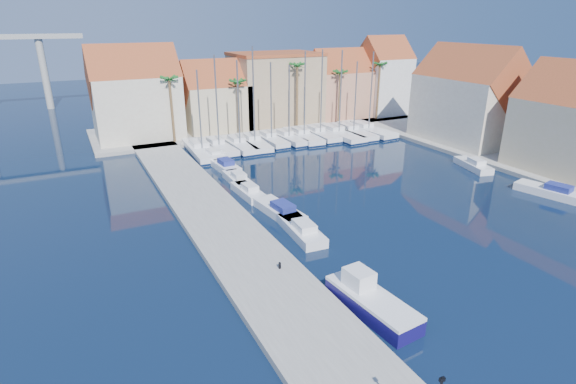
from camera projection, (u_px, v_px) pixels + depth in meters
ground at (393, 270)px, 32.70m from camera, size 260.00×260.00×0.00m
quay_west at (217, 220)px, 40.13m from camera, size 6.00×77.00×0.50m
shore_north at (260, 124)px, 76.86m from camera, size 54.00×16.00×0.50m
shore_east at (515, 157)px, 58.48m from camera, size 12.00×60.00×0.50m
bollard at (280, 265)px, 31.85m from camera, size 0.18×0.18×0.46m
fishing_boat at (370, 300)px, 27.83m from camera, size 2.86×6.86×2.34m
motorboat_west_0 at (302, 229)px, 37.83m from camera, size 2.40×6.39×1.40m
motorboat_west_1 at (280, 210)px, 41.67m from camera, size 2.75×6.70×1.40m
motorboat_west_2 at (248, 191)px, 46.25m from camera, size 1.97×5.44×1.40m
motorboat_west_3 at (238, 179)px, 49.81m from camera, size 1.78×5.49×1.40m
motorboat_west_4 at (224, 165)px, 54.52m from camera, size 2.41×6.32×1.40m
motorboat_west_5 at (213, 155)px, 58.60m from camera, size 2.64×6.73×1.40m
motorboat_east_0 at (552, 191)px, 46.23m from camera, size 3.73×7.04×1.40m
motorboat_east_1 at (473, 165)px, 54.69m from camera, size 3.18×6.03×1.40m
sailboat_0 at (201, 150)px, 60.68m from camera, size 3.56×11.57×11.16m
sailboat_1 at (218, 146)px, 62.27m from camera, size 3.06×9.81×12.86m
sailboat_2 at (239, 145)px, 63.19m from camera, size 2.67×9.69×12.13m
sailboat_3 at (254, 142)px, 64.27m from camera, size 3.43×10.17×13.79m
sailboat_4 at (270, 139)px, 66.00m from camera, size 2.36×8.87×11.57m
sailboat_5 at (287, 138)px, 66.78m from camera, size 2.76×8.81×11.12m
sailboat_6 at (303, 136)px, 67.96m from camera, size 3.34×10.33×12.93m
sailboat_7 at (319, 134)px, 69.30m from camera, size 2.80×9.94×13.06m
sailboat_8 at (336, 133)px, 69.73m from camera, size 3.57×11.99×12.95m
sailboat_9 at (351, 132)px, 70.58m from camera, size 3.16×10.93×11.29m
sailboat_10 at (366, 130)px, 71.93m from camera, size 3.95×11.99×12.57m
building_0 at (136, 97)px, 65.43m from camera, size 12.30×9.00×13.50m
building_1 at (215, 99)px, 70.88m from camera, size 10.30×8.00×11.00m
building_2 at (276, 88)px, 75.95m from camera, size 14.20×10.20×11.50m
building_3 at (339, 86)px, 80.26m from camera, size 10.30×8.00×12.00m
building_4 at (383, 78)px, 82.78m from camera, size 8.30×8.00×14.00m
building_6 at (468, 99)px, 63.74m from camera, size 9.00×14.30×13.50m
palm_0 at (169, 81)px, 62.01m from camera, size 2.60×2.60×10.15m
palm_1 at (238, 84)px, 66.51m from camera, size 2.60×2.60×9.15m
palm_2 at (297, 68)px, 70.01m from camera, size 2.60×2.60×11.15m
palm_3 at (340, 74)px, 73.85m from camera, size 2.60×2.60×9.65m
palm_4 at (380, 66)px, 76.85m from camera, size 2.60×2.60×10.65m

